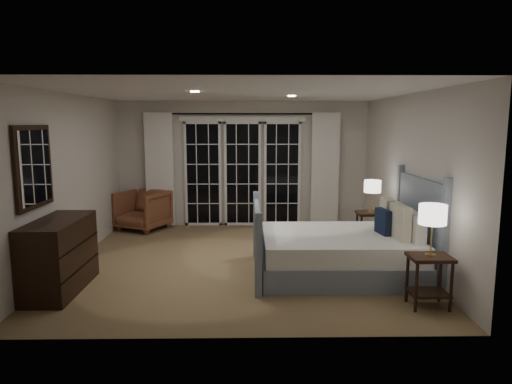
{
  "coord_description": "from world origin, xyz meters",
  "views": [
    {
      "loc": [
        0.12,
        -6.68,
        2.08
      ],
      "look_at": [
        0.23,
        0.06,
        1.05
      ],
      "focal_mm": 32.0,
      "sensor_mm": 36.0,
      "label": 1
    }
  ],
  "objects_px": {
    "lamp_left": "(433,215)",
    "dresser": "(59,255)",
    "nightstand_right": "(371,225)",
    "armchair": "(143,210)",
    "nightstand_left": "(429,273)",
    "lamp_right": "(373,187)",
    "bed": "(342,250)"
  },
  "relations": [
    {
      "from": "nightstand_right",
      "to": "lamp_left",
      "type": "distance_m",
      "value": 2.52
    },
    {
      "from": "dresser",
      "to": "lamp_left",
      "type": "bearing_deg",
      "value": -7.7
    },
    {
      "from": "nightstand_left",
      "to": "dresser",
      "type": "relative_size",
      "value": 0.47
    },
    {
      "from": "nightstand_left",
      "to": "armchair",
      "type": "relative_size",
      "value": 0.71
    },
    {
      "from": "lamp_left",
      "to": "dresser",
      "type": "bearing_deg",
      "value": 172.3
    },
    {
      "from": "bed",
      "to": "dresser",
      "type": "xyz_separation_m",
      "value": [
        -3.64,
        -0.58,
        0.12
      ]
    },
    {
      "from": "dresser",
      "to": "bed",
      "type": "bearing_deg",
      "value": 9.01
    },
    {
      "from": "lamp_left",
      "to": "nightstand_left",
      "type": "bearing_deg",
      "value": 26.57
    },
    {
      "from": "lamp_right",
      "to": "nightstand_left",
      "type": "bearing_deg",
      "value": -89.79
    },
    {
      "from": "lamp_right",
      "to": "dresser",
      "type": "height_order",
      "value": "lamp_right"
    },
    {
      "from": "bed",
      "to": "armchair",
      "type": "relative_size",
      "value": 2.7
    },
    {
      "from": "lamp_left",
      "to": "lamp_right",
      "type": "xyz_separation_m",
      "value": [
        -0.01,
        2.43,
        -0.03
      ]
    },
    {
      "from": "dresser",
      "to": "nightstand_right",
      "type": "bearing_deg",
      "value": 22.8
    },
    {
      "from": "bed",
      "to": "dresser",
      "type": "distance_m",
      "value": 3.69
    },
    {
      "from": "bed",
      "to": "lamp_left",
      "type": "height_order",
      "value": "bed"
    },
    {
      "from": "nightstand_left",
      "to": "lamp_left",
      "type": "distance_m",
      "value": 0.67
    },
    {
      "from": "lamp_right",
      "to": "lamp_left",
      "type": "bearing_deg",
      "value": -89.79
    },
    {
      "from": "nightstand_right",
      "to": "lamp_left",
      "type": "height_order",
      "value": "lamp_left"
    },
    {
      "from": "armchair",
      "to": "dresser",
      "type": "relative_size",
      "value": 0.67
    },
    {
      "from": "nightstand_right",
      "to": "armchair",
      "type": "bearing_deg",
      "value": 160.71
    },
    {
      "from": "lamp_left",
      "to": "lamp_right",
      "type": "relative_size",
      "value": 1.1
    },
    {
      "from": "lamp_right",
      "to": "bed",
      "type": "bearing_deg",
      "value": -120.19
    },
    {
      "from": "nightstand_right",
      "to": "lamp_right",
      "type": "xyz_separation_m",
      "value": [
        0.0,
        0.0,
        0.63
      ]
    },
    {
      "from": "bed",
      "to": "dresser",
      "type": "height_order",
      "value": "bed"
    },
    {
      "from": "lamp_right",
      "to": "nightstand_right",
      "type": "bearing_deg",
      "value": 0.0
    },
    {
      "from": "nightstand_right",
      "to": "dresser",
      "type": "bearing_deg",
      "value": -157.2
    },
    {
      "from": "lamp_right",
      "to": "armchair",
      "type": "relative_size",
      "value": 0.63
    },
    {
      "from": "armchair",
      "to": "lamp_left",
      "type": "bearing_deg",
      "value": -16.94
    },
    {
      "from": "nightstand_right",
      "to": "dresser",
      "type": "height_order",
      "value": "dresser"
    },
    {
      "from": "nightstand_right",
      "to": "armchair",
      "type": "height_order",
      "value": "armchair"
    },
    {
      "from": "nightstand_left",
      "to": "armchair",
      "type": "bearing_deg",
      "value": 136.7
    },
    {
      "from": "lamp_left",
      "to": "dresser",
      "type": "distance_m",
      "value": 4.47
    }
  ]
}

